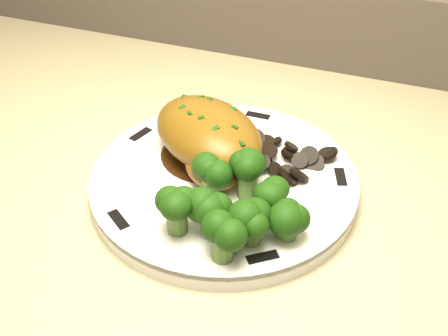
% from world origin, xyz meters
% --- Properties ---
extents(plate, '(0.33, 0.33, 0.02)m').
position_xyz_m(plate, '(0.03, 1.68, 0.82)').
color(plate, white).
rests_on(plate, counter).
extents(rim_accent_0, '(0.02, 0.03, 0.00)m').
position_xyz_m(rim_accent_0, '(0.15, 1.72, 0.83)').
color(rim_accent_0, black).
rests_on(rim_accent_0, plate).
extents(rim_accent_1, '(0.03, 0.01, 0.00)m').
position_xyz_m(rim_accent_1, '(0.03, 1.80, 0.83)').
color(rim_accent_1, black).
rests_on(rim_accent_1, plate).
extents(rim_accent_2, '(0.02, 0.03, 0.00)m').
position_xyz_m(rim_accent_2, '(-0.08, 1.72, 0.83)').
color(rim_accent_2, black).
rests_on(rim_accent_2, plate).
extents(rim_accent_3, '(0.03, 0.03, 0.00)m').
position_xyz_m(rim_accent_3, '(-0.04, 1.58, 0.83)').
color(rim_accent_3, black).
rests_on(rim_accent_3, plate).
extents(rim_accent_4, '(0.03, 0.03, 0.00)m').
position_xyz_m(rim_accent_4, '(0.11, 1.58, 0.83)').
color(rim_accent_4, black).
rests_on(rim_accent_4, plate).
extents(gravy_pool, '(0.11, 0.11, 0.00)m').
position_xyz_m(gravy_pool, '(0.00, 1.71, 0.83)').
color(gravy_pool, '#311909').
rests_on(gravy_pool, plate).
extents(chicken_breast, '(0.17, 0.16, 0.06)m').
position_xyz_m(chicken_breast, '(0.01, 1.70, 0.86)').
color(chicken_breast, brown).
rests_on(chicken_breast, plate).
extents(mushroom_pile, '(0.09, 0.07, 0.02)m').
position_xyz_m(mushroom_pile, '(0.08, 1.72, 0.84)').
color(mushroom_pile, black).
rests_on(mushroom_pile, plate).
extents(broccoli_florets, '(0.13, 0.11, 0.05)m').
position_xyz_m(broccoli_florets, '(0.07, 1.61, 0.86)').
color(broccoli_florets, '#567A33').
rests_on(broccoli_florets, plate).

